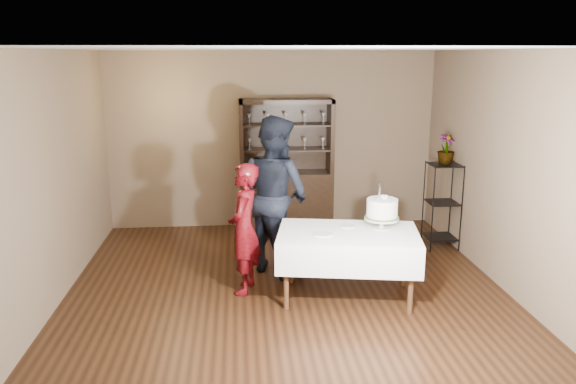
% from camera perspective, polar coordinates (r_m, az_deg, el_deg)
% --- Properties ---
extents(floor, '(5.00, 5.00, 0.00)m').
position_cam_1_polar(floor, '(6.65, -0.22, -9.60)').
color(floor, black).
rests_on(floor, ground).
extents(ceiling, '(5.00, 5.00, 0.00)m').
position_cam_1_polar(ceiling, '(6.10, -0.25, 14.34)').
color(ceiling, silver).
rests_on(ceiling, back_wall).
extents(back_wall, '(5.00, 0.02, 2.70)m').
position_cam_1_polar(back_wall, '(8.69, -1.65, 5.27)').
color(back_wall, brown).
rests_on(back_wall, floor).
extents(wall_left, '(0.02, 5.00, 2.70)m').
position_cam_1_polar(wall_left, '(6.52, -22.68, 1.29)').
color(wall_left, brown).
rests_on(wall_left, floor).
extents(wall_right, '(0.02, 5.00, 2.70)m').
position_cam_1_polar(wall_right, '(6.91, 20.90, 2.11)').
color(wall_right, brown).
rests_on(wall_right, floor).
extents(china_hutch, '(1.40, 0.48, 2.00)m').
position_cam_1_polar(china_hutch, '(8.60, -0.19, 0.52)').
color(china_hutch, black).
rests_on(china_hutch, floor).
extents(plant_etagere, '(0.42, 0.42, 1.20)m').
position_cam_1_polar(plant_etagere, '(8.05, 15.40, -1.01)').
color(plant_etagere, black).
rests_on(plant_etagere, floor).
extents(cake_table, '(1.66, 1.18, 0.76)m').
position_cam_1_polar(cake_table, '(6.22, 6.10, -5.63)').
color(cake_table, white).
rests_on(cake_table, floor).
extents(woman, '(0.47, 0.61, 1.49)m').
position_cam_1_polar(woman, '(6.31, -4.49, -3.74)').
color(woman, '#33040A').
rests_on(woman, floor).
extents(man, '(1.17, 1.20, 1.94)m').
position_cam_1_polar(man, '(6.87, -1.32, -0.28)').
color(man, black).
rests_on(man, floor).
extents(cake, '(0.39, 0.39, 0.53)m').
position_cam_1_polar(cake, '(6.29, 9.53, -1.82)').
color(cake, white).
rests_on(cake, cake_table).
extents(plate_near, '(0.25, 0.25, 0.01)m').
position_cam_1_polar(plate_near, '(6.05, 3.56, -4.29)').
color(plate_near, white).
rests_on(plate_near, cake_table).
extents(plate_far, '(0.17, 0.17, 0.01)m').
position_cam_1_polar(plate_far, '(6.34, 6.08, -3.47)').
color(plate_far, white).
rests_on(plate_far, cake_table).
extents(potted_plant, '(0.30, 0.30, 0.41)m').
position_cam_1_polar(potted_plant, '(7.94, 15.76, 4.24)').
color(potted_plant, '#44622E').
rests_on(potted_plant, plant_etagere).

